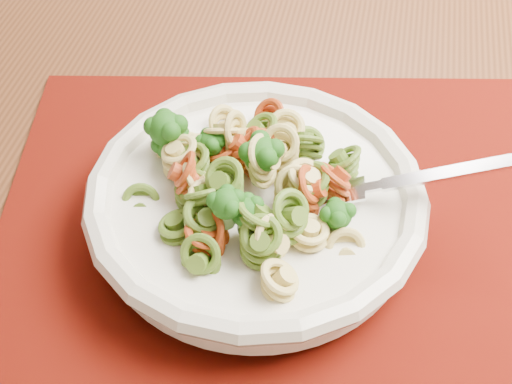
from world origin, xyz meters
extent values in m
cube|color=#4A2918|center=(0.00, 0.00, 0.00)|extent=(4.00, 4.00, 0.01)
cube|color=#5A3119|center=(-0.44, -0.20, 0.73)|extent=(1.48, 1.25, 0.04)
cube|color=#5A3119|center=(-0.81, 0.35, 0.36)|extent=(0.09, 0.09, 0.71)
cube|color=#4D1003|center=(-0.55, -0.30, 0.75)|extent=(0.50, 0.43, 0.00)
cylinder|color=silver|center=(-0.58, -0.31, 0.76)|extent=(0.10, 0.10, 0.01)
cylinder|color=silver|center=(-0.58, -0.31, 0.78)|extent=(0.23, 0.23, 0.03)
torus|color=silver|center=(-0.58, -0.31, 0.79)|extent=(0.25, 0.25, 0.02)
camera|label=1|loc=(-0.66, -0.65, 1.17)|focal=50.00mm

